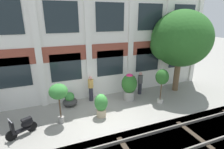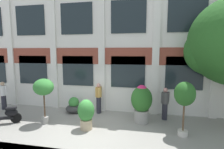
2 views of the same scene
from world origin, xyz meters
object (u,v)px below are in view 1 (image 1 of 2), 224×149
resident_by_doorway (140,82)px  resident_watching_tracks (91,88)px  broadleaf_tree (181,40)px  potted_plant_tall_urn (58,93)px  potted_plant_wide_bowl (70,100)px  potted_plant_glazed_jar (129,85)px  potted_plant_fluted_column (101,104)px  potted_plant_terracotta_small (162,78)px  scooter_near_curb (23,127)px

resident_by_doorway → resident_watching_tracks: resident_watching_tracks is taller
broadleaf_tree → potted_plant_tall_urn: 8.64m
potted_plant_tall_urn → resident_by_doorway: size_ratio=1.33×
broadleaf_tree → resident_watching_tracks: broadleaf_tree is taller
potted_plant_wide_bowl → resident_by_doorway: resident_by_doorway is taller
potted_plant_glazed_jar → resident_watching_tracks: 2.46m
broadleaf_tree → resident_watching_tracks: (-6.23, 0.62, -2.76)m
potted_plant_fluted_column → resident_watching_tracks: 2.05m
potted_plant_glazed_jar → potted_plant_fluted_column: 2.64m
broadleaf_tree → potted_plant_terracotta_small: 3.26m
potted_plant_fluted_column → scooter_near_curb: 3.83m
potted_plant_fluted_column → scooter_near_curb: size_ratio=1.03×
resident_watching_tracks → potted_plant_wide_bowl: bearing=-152.2°
resident_by_doorway → potted_plant_terracotta_small: bearing=-21.2°
potted_plant_glazed_jar → potted_plant_fluted_column: size_ratio=1.37×
broadleaf_tree → scooter_near_curb: (-10.03, -1.61, -3.22)m
potted_plant_terracotta_small → potted_plant_wide_bowl: bearing=162.5°
broadleaf_tree → potted_plant_glazed_jar: bearing=-177.5°
scooter_near_curb → potted_plant_fluted_column: bearing=156.4°
broadleaf_tree → potted_plant_wide_bowl: bearing=176.5°
potted_plant_wide_bowl → resident_watching_tracks: (1.38, 0.16, 0.55)m
potted_plant_glazed_jar → resident_watching_tracks: potted_plant_glazed_jar is taller
potted_plant_wide_bowl → potted_plant_fluted_column: bearing=-53.5°
potted_plant_glazed_jar → scooter_near_curb: size_ratio=1.41×
scooter_near_curb → resident_watching_tracks: 4.43m
potted_plant_wide_bowl → potted_plant_fluted_column: size_ratio=0.68×
potted_plant_glazed_jar → resident_by_doorway: (1.12, 0.54, -0.16)m
broadleaf_tree → resident_by_doorway: 3.97m
potted_plant_terracotta_small → potted_plant_glazed_jar: (-1.68, 1.06, -0.61)m
broadleaf_tree → resident_watching_tracks: size_ratio=3.40×
resident_watching_tracks → potted_plant_tall_urn: bearing=-117.2°
resident_by_doorway → resident_watching_tracks: size_ratio=0.96×
potted_plant_glazed_jar → potted_plant_fluted_column: potted_plant_glazed_jar is taller
potted_plant_tall_urn → potted_plant_glazed_jar: 4.57m
potted_plant_fluted_column → resident_by_doorway: size_ratio=0.82×
potted_plant_terracotta_small → resident_by_doorway: (-0.56, 1.60, -0.77)m
potted_plant_tall_urn → potted_plant_wide_bowl: size_ratio=2.37×
resident_by_doorway → resident_watching_tracks: bearing=-134.6°
potted_plant_terracotta_small → broadleaf_tree: bearing=28.8°
potted_plant_fluted_column → potted_plant_tall_urn: bearing=174.5°
potted_plant_wide_bowl → potted_plant_fluted_column: (1.40, -1.89, 0.38)m
potted_plant_tall_urn → resident_by_doorway: (5.52, 1.59, -0.80)m
potted_plant_terracotta_small → scooter_near_curb: (-7.79, -0.38, -1.19)m
potted_plant_tall_urn → potted_plant_terracotta_small: (6.08, -0.01, -0.03)m
scooter_near_curb → resident_by_doorway: resident_by_doorway is taller
potted_plant_tall_urn → resident_watching_tracks: (2.08, 1.85, -0.77)m
potted_plant_terracotta_small → potted_plant_tall_urn: bearing=179.9°
potted_plant_terracotta_small → resident_watching_tracks: potted_plant_terracotta_small is taller
scooter_near_curb → potted_plant_terracotta_small: bearing=156.4°
potted_plant_terracotta_small → scooter_near_curb: potted_plant_terracotta_small is taller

